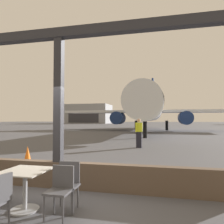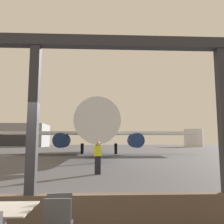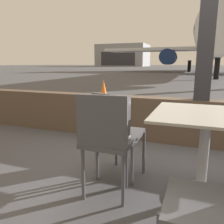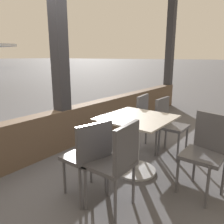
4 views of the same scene
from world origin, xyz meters
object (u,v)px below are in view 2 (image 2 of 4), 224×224
object	(u,v)px
cafe_chair_window_right	(59,218)
ground_crew_worker	(98,157)
distant_hangar	(20,136)
fuel_storage_tank	(193,138)
airplane	(99,131)

from	to	relation	value
cafe_chair_window_right	ground_crew_worker	bearing A→B (deg)	86.93
distant_hangar	ground_crew_worker	bearing A→B (deg)	-68.84
cafe_chair_window_right	distant_hangar	bearing A→B (deg)	108.76
distant_hangar	fuel_storage_tank	world-z (taller)	distant_hangar
airplane	ground_crew_worker	bearing A→B (deg)	-89.71
ground_crew_worker	fuel_storage_tank	bearing A→B (deg)	65.08
fuel_storage_tank	cafe_chair_window_right	bearing A→B (deg)	-112.76
cafe_chair_window_right	ground_crew_worker	xyz separation A→B (m)	(0.48, 8.99, 0.38)
ground_crew_worker	distant_hangar	distance (m)	80.21
cafe_chair_window_right	fuel_storage_tank	size ratio (longest dim) A/B	0.13
ground_crew_worker	cafe_chair_window_right	bearing A→B (deg)	-93.07
cafe_chair_window_right	airplane	world-z (taller)	airplane
airplane	fuel_storage_tank	bearing A→B (deg)	57.97
cafe_chair_window_right	airplane	distance (m)	27.77
cafe_chair_window_right	fuel_storage_tank	bearing A→B (deg)	67.24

